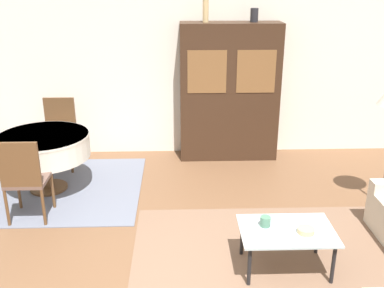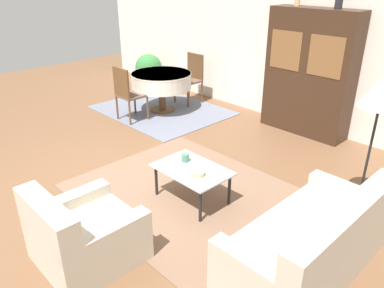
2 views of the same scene
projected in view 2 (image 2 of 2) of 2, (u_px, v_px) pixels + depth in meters
The scene contains 16 objects.
ground_plane at pixel (111, 182), 4.96m from camera, with size 14.00×14.00×0.00m, color brown.
wall_back at pixel (278, 44), 6.67m from camera, with size 10.00×0.06×2.70m.
area_rug at pixel (189, 194), 4.67m from camera, with size 2.75×2.24×0.01m.
dining_rug at pixel (162, 110), 7.50m from camera, with size 2.47×1.97×0.01m.
couch at pixel (312, 244), 3.39m from camera, with size 0.85×1.74×0.81m.
armchair at pixel (83, 235), 3.50m from camera, with size 0.86×0.88×0.78m.
coffee_table at pixel (192, 172), 4.41m from camera, with size 0.88×0.60×0.42m.
display_cabinet at pixel (309, 73), 6.11m from camera, with size 1.46×0.44×2.03m.
dining_table at pixel (161, 81), 7.22m from camera, with size 1.16×1.16×0.75m.
dining_chair_near at pixel (127, 91), 6.74m from camera, with size 0.44×0.44×1.00m.
dining_chair_far at pixel (191, 76), 7.75m from camera, with size 0.44×0.44×1.00m.
floor_lamp at pixel (382, 95), 3.79m from camera, with size 0.44×0.44×1.63m.
cup at pixel (185, 158), 4.54m from camera, with size 0.10×0.10×0.10m.
bowl at pixel (198, 173), 4.24m from camera, with size 0.16×0.16×0.05m.
vase_short at pixel (339, 2), 5.43m from camera, with size 0.11×0.11×0.19m.
potted_plant at pixel (149, 69), 8.77m from camera, with size 0.63×0.63×0.79m.
Camera 2 is at (3.84, -2.19, 2.54)m, focal length 35.00 mm.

